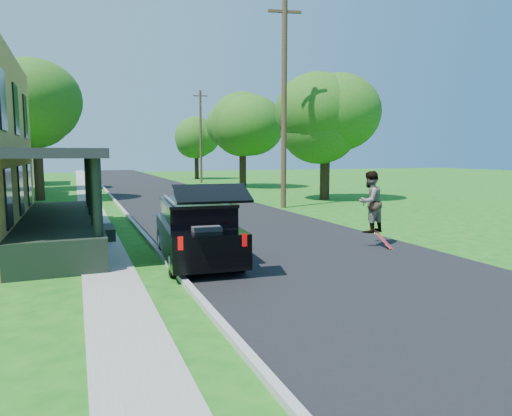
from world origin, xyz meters
name	(u,v)px	position (x,y,z in m)	size (l,w,h in m)	color
ground	(325,263)	(0.00, 0.00, 0.00)	(140.00, 140.00, 0.00)	#115611
street	(176,198)	(0.00, 20.00, 0.00)	(8.00, 120.00, 0.02)	black
curb	(114,201)	(-4.05, 20.00, 0.00)	(0.15, 120.00, 0.12)	#9C9D98
sidewalk	(88,201)	(-5.60, 20.00, 0.00)	(1.30, 120.00, 0.03)	gray
black_suv	(197,231)	(-3.20, 1.50, 0.87)	(2.25, 5.02, 2.27)	black
skateboarder	(370,202)	(2.50, 1.50, 1.45)	(1.15, 1.01, 1.99)	black
skateboard	(383,241)	(2.75, 1.07, 0.24)	(0.35, 0.82, 0.60)	#A50E14
tree_left_mid	(35,105)	(-8.52, 21.92, 6.12)	(6.65, 6.70, 9.33)	black
tree_left_far	(12,113)	(-10.75, 30.51, 6.25)	(7.42, 7.06, 9.45)	black
tree_right_near	(325,113)	(8.97, 15.64, 5.63)	(6.24, 6.01, 8.83)	black
tree_right_mid	(242,115)	(7.78, 28.24, 6.48)	(7.17, 7.26, 9.86)	black
tree_right_far	(196,139)	(7.39, 43.52, 4.78)	(4.95, 4.88, 7.35)	black
utility_pole_near	(284,103)	(4.50, 12.35, 5.79)	(1.80, 0.53, 11.24)	#3F331D
utility_pole_far	(201,136)	(6.04, 36.14, 4.91)	(1.49, 0.42, 9.55)	#3F331D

